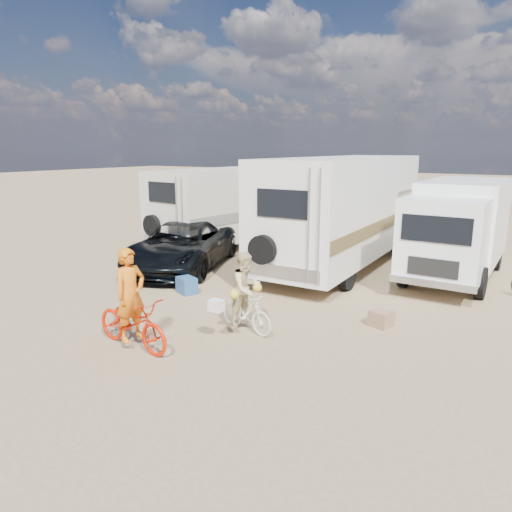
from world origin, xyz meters
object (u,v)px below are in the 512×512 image
Objects in this scene: bike_man at (132,323)px; bike_woman at (246,312)px; crate at (381,318)px; rv_left at (234,208)px; cooler at (187,285)px; box_truck at (457,231)px; rider_man at (131,303)px; rider_woman at (246,296)px; dark_suv at (182,245)px; rv_main at (344,213)px.

bike_woman is at bearing -31.44° from bike_man.
rv_left is at bearing 144.99° from crate.
crate is at bearing -39.92° from bike_man.
rv_left is 6.67m from cooler.
rider_man is (-4.43, -8.96, -0.53)m from box_truck.
box_truck reaches higher than cooler.
cooler is (2.60, -5.99, -1.33)m from rv_left.
bike_man is 4.49× the size of crate.
rv_left is 9.74m from crate.
box_truck is 3.80× the size of rider_woman.
rider_man is (4.07, -9.34, -0.63)m from rv_left.
rider_man reaches higher than cooler.
dark_suv reaches higher than crate.
rv_left is at bearing 136.26° from cooler.
rider_woman is at bearing -47.36° from rv_left.
rv_left is 10.24m from bike_man.
rv_main is 5.05m from rv_left.
rv_main reaches higher than bike_man.
rider_woman is at bearing -31.44° from rider_man.
crate is (2.40, 1.88, -0.26)m from bike_woman.
box_truck reaches higher than rider_woman.
rider_woman is (0.00, 0.00, 0.35)m from bike_woman.
crate is (5.30, 0.46, -0.05)m from cooler.
rv_main reaches higher than cooler.
rv_main is 8.74m from bike_man.
bike_man is at bearing 155.12° from rider_woman.
dark_suv is 6.03m from bike_woman.
dark_suv reaches higher than bike_woman.
rv_main is 5.95× the size of bike_woman.
rv_left is 16.50× the size of crate.
rider_woman is (1.44, 1.93, -0.14)m from rider_man.
rv_main reaches higher than rider_man.
bike_man is (4.07, -9.34, -1.03)m from rv_left.
bike_woman is 0.35m from rider_woman.
rv_left is at bearing 28.79° from rider_man.
box_truck is 7.71m from bike_woman.
crate is at bearing 27.76° from cooler.
bike_woman is at bearing -141.87° from crate.
rider_woman is at bearing 0.00° from bike_woman.
rv_main is 4.40× the size of bike_man.
rider_man reaches higher than rider_woman.
rider_woman is at bearing -112.78° from box_truck.
rider_woman is (5.50, -7.42, -0.76)m from rv_left.
rv_main is at bearing -0.86° from bike_man.
bike_woman is 3.24m from cooler.
rider_woman is 3.28m from cooler.
box_truck is at bearing 3.50° from rv_left.
rider_man reaches higher than bike_man.
rv_left is 13.08× the size of cooler.
rider_man reaches higher than bike_woman.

